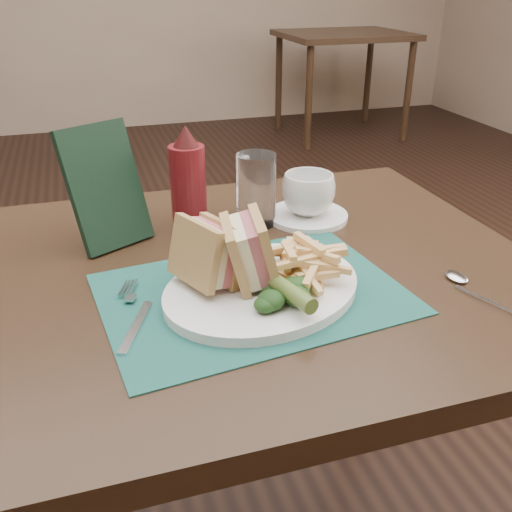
{
  "coord_description": "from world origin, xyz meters",
  "views": [
    {
      "loc": [
        -0.23,
        -1.26,
        1.17
      ],
      "look_at": [
        -0.01,
        -0.56,
        0.8
      ],
      "focal_mm": 40.0,
      "sensor_mm": 36.0,
      "label": 1
    }
  ],
  "objects_px": {
    "table_bg_right": "(341,85)",
    "coffee_cup": "(308,194)",
    "sandwich_half_a": "(195,256)",
    "plate": "(262,288)",
    "placemat": "(252,294)",
    "ketchup_bottle": "(188,178)",
    "drinking_glass": "(256,190)",
    "check_presenter": "(105,187)",
    "sandwich_half_b": "(235,251)",
    "saucer": "(307,216)",
    "table_main": "(252,441)"
  },
  "relations": [
    {
      "from": "table_bg_right",
      "to": "coffee_cup",
      "type": "height_order",
      "value": "coffee_cup"
    },
    {
      "from": "sandwich_half_a",
      "to": "plate",
      "type": "bearing_deg",
      "value": -35.56
    },
    {
      "from": "placemat",
      "to": "sandwich_half_a",
      "type": "bearing_deg",
      "value": 169.82
    },
    {
      "from": "ketchup_bottle",
      "to": "drinking_glass",
      "type": "bearing_deg",
      "value": -8.11
    },
    {
      "from": "placemat",
      "to": "sandwich_half_a",
      "type": "relative_size",
      "value": 4.39
    },
    {
      "from": "sandwich_half_a",
      "to": "ketchup_bottle",
      "type": "height_order",
      "value": "ketchup_bottle"
    },
    {
      "from": "plate",
      "to": "check_presenter",
      "type": "bearing_deg",
      "value": 105.01
    },
    {
      "from": "table_bg_right",
      "to": "sandwich_half_a",
      "type": "bearing_deg",
      "value": -118.25
    },
    {
      "from": "table_bg_right",
      "to": "plate",
      "type": "height_order",
      "value": "plate"
    },
    {
      "from": "sandwich_half_b",
      "to": "drinking_glass",
      "type": "distance_m",
      "value": 0.25
    },
    {
      "from": "plate",
      "to": "saucer",
      "type": "bearing_deg",
      "value": 32.18
    },
    {
      "from": "placemat",
      "to": "coffee_cup",
      "type": "relative_size",
      "value": 4.33
    },
    {
      "from": "plate",
      "to": "ketchup_bottle",
      "type": "bearing_deg",
      "value": 77.91
    },
    {
      "from": "plate",
      "to": "sandwich_half_b",
      "type": "xyz_separation_m",
      "value": [
        -0.04,
        0.02,
        0.06
      ]
    },
    {
      "from": "coffee_cup",
      "to": "check_presenter",
      "type": "distance_m",
      "value": 0.36
    },
    {
      "from": "check_presenter",
      "to": "table_main",
      "type": "bearing_deg",
      "value": -64.38
    },
    {
      "from": "table_main",
      "to": "coffee_cup",
      "type": "bearing_deg",
      "value": 43.79
    },
    {
      "from": "table_main",
      "to": "ketchup_bottle",
      "type": "height_order",
      "value": "ketchup_bottle"
    },
    {
      "from": "plate",
      "to": "coffee_cup",
      "type": "relative_size",
      "value": 3.09
    },
    {
      "from": "ketchup_bottle",
      "to": "table_main",
      "type": "bearing_deg",
      "value": -69.27
    },
    {
      "from": "check_presenter",
      "to": "sandwich_half_a",
      "type": "bearing_deg",
      "value": -94.09
    },
    {
      "from": "sandwich_half_a",
      "to": "placemat",
      "type": "bearing_deg",
      "value": -34.53
    },
    {
      "from": "placemat",
      "to": "coffee_cup",
      "type": "xyz_separation_m",
      "value": [
        0.18,
        0.24,
        0.05
      ]
    },
    {
      "from": "placemat",
      "to": "plate",
      "type": "xyz_separation_m",
      "value": [
        0.01,
        -0.0,
        0.01
      ]
    },
    {
      "from": "drinking_glass",
      "to": "plate",
      "type": "bearing_deg",
      "value": -105.27
    },
    {
      "from": "table_bg_right",
      "to": "saucer",
      "type": "distance_m",
      "value": 3.51
    },
    {
      "from": "placemat",
      "to": "sandwich_half_a",
      "type": "xyz_separation_m",
      "value": [
        -0.08,
        0.01,
        0.06
      ]
    },
    {
      "from": "table_main",
      "to": "plate",
      "type": "bearing_deg",
      "value": -97.72
    },
    {
      "from": "ketchup_bottle",
      "to": "sandwich_half_a",
      "type": "bearing_deg",
      "value": -99.26
    },
    {
      "from": "table_bg_right",
      "to": "check_presenter",
      "type": "relative_size",
      "value": 4.41
    },
    {
      "from": "sandwich_half_a",
      "to": "sandwich_half_b",
      "type": "height_order",
      "value": "sandwich_half_b"
    },
    {
      "from": "table_main",
      "to": "drinking_glass",
      "type": "xyz_separation_m",
      "value": [
        0.05,
        0.15,
        0.44
      ]
    },
    {
      "from": "table_main",
      "to": "table_bg_right",
      "type": "distance_m",
      "value": 3.69
    },
    {
      "from": "sandwich_half_b",
      "to": "check_presenter",
      "type": "xyz_separation_m",
      "value": [
        -0.16,
        0.23,
        0.03
      ]
    },
    {
      "from": "saucer",
      "to": "table_bg_right",
      "type": "bearing_deg",
      "value": 63.74
    },
    {
      "from": "sandwich_half_b",
      "to": "ketchup_bottle",
      "type": "distance_m",
      "value": 0.25
    },
    {
      "from": "sandwich_half_a",
      "to": "check_presenter",
      "type": "bearing_deg",
      "value": 89.59
    },
    {
      "from": "sandwich_half_b",
      "to": "check_presenter",
      "type": "height_order",
      "value": "check_presenter"
    },
    {
      "from": "plate",
      "to": "sandwich_half_b",
      "type": "relative_size",
      "value": 3.0
    },
    {
      "from": "sandwich_half_b",
      "to": "table_main",
      "type": "bearing_deg",
      "value": 67.32
    },
    {
      "from": "placemat",
      "to": "saucer",
      "type": "bearing_deg",
      "value": 52.73
    },
    {
      "from": "table_bg_right",
      "to": "sandwich_half_b",
      "type": "height_order",
      "value": "sandwich_half_b"
    },
    {
      "from": "sandwich_half_a",
      "to": "coffee_cup",
      "type": "bearing_deg",
      "value": 16.39
    },
    {
      "from": "table_bg_right",
      "to": "ketchup_bottle",
      "type": "xyz_separation_m",
      "value": [
        -1.76,
        -3.11,
        0.47
      ]
    },
    {
      "from": "sandwich_half_a",
      "to": "check_presenter",
      "type": "height_order",
      "value": "check_presenter"
    },
    {
      "from": "table_main",
      "to": "saucer",
      "type": "height_order",
      "value": "saucer"
    },
    {
      "from": "sandwich_half_b",
      "to": "sandwich_half_a",
      "type": "bearing_deg",
      "value": -174.32
    },
    {
      "from": "table_bg_right",
      "to": "sandwich_half_b",
      "type": "bearing_deg",
      "value": -117.48
    },
    {
      "from": "table_main",
      "to": "table_bg_right",
      "type": "bearing_deg",
      "value": 62.62
    },
    {
      "from": "table_main",
      "to": "sandwich_half_b",
      "type": "distance_m",
      "value": 0.45
    }
  ]
}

